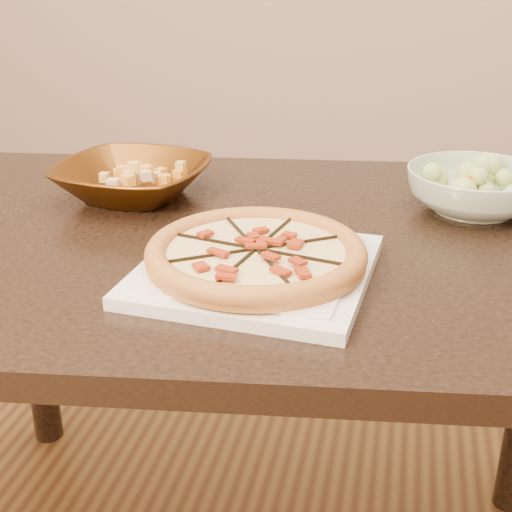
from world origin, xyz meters
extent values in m
cube|color=black|center=(-0.04, -0.20, 0.73)|extent=(1.40, 1.00, 0.04)
cylinder|color=black|center=(-0.60, 0.14, 0.35)|extent=(0.07, 0.07, 0.71)
cube|color=white|center=(0.05, -0.34, 0.76)|extent=(0.33, 0.33, 0.02)
cube|color=white|center=(0.05, -0.34, 0.77)|extent=(0.28, 0.28, 0.00)
cylinder|color=#BD7942|center=(0.05, -0.34, 0.78)|extent=(0.30, 0.30, 0.01)
torus|color=#BD7942|center=(0.05, -0.34, 0.79)|extent=(0.30, 0.30, 0.03)
cylinder|color=#FCE7A7|center=(0.05, -0.34, 0.79)|extent=(0.24, 0.24, 0.01)
cube|color=black|center=(0.05, -0.34, 0.79)|extent=(0.07, 0.29, 0.01)
cube|color=black|center=(0.05, -0.34, 0.79)|extent=(0.16, 0.25, 0.01)
cube|color=black|center=(0.05, -0.34, 0.79)|extent=(0.29, 0.07, 0.01)
cube|color=black|center=(0.05, -0.34, 0.79)|extent=(0.25, 0.16, 0.01)
cube|color=#A92014|center=(0.07, -0.35, 0.79)|extent=(0.03, 0.02, 0.00)
cube|color=#A92014|center=(0.10, -0.34, 0.79)|extent=(0.03, 0.02, 0.00)
cube|color=#A92014|center=(0.12, -0.31, 0.79)|extent=(0.03, 0.02, 0.00)
cube|color=#A92014|center=(0.07, -0.32, 0.79)|extent=(0.03, 0.03, 0.00)
cube|color=#A92014|center=(0.08, -0.29, 0.79)|extent=(0.02, 0.03, 0.00)
cube|color=#A92014|center=(0.06, -0.26, 0.79)|extent=(0.02, 0.03, 0.00)
cube|color=#A92014|center=(0.04, -0.31, 0.79)|extent=(0.02, 0.03, 0.00)
cube|color=#A92014|center=(0.02, -0.29, 0.79)|extent=(0.02, 0.03, 0.00)
cube|color=#A92014|center=(-0.02, -0.28, 0.79)|extent=(0.03, 0.03, 0.00)
cube|color=#A92014|center=(0.01, -0.33, 0.79)|extent=(0.03, 0.02, 0.00)
cube|color=#A92014|center=(-0.02, -0.34, 0.79)|extent=(0.02, 0.02, 0.00)
cube|color=#A92014|center=(0.02, -0.35, 0.79)|extent=(0.03, 0.02, 0.00)
cube|color=#A92014|center=(0.01, -0.38, 0.79)|extent=(0.03, 0.03, 0.00)
cube|color=#A92014|center=(0.00, -0.41, 0.79)|extent=(0.03, 0.03, 0.00)
cube|color=#A92014|center=(0.04, -0.38, 0.79)|extent=(0.02, 0.03, 0.00)
cube|color=#A92014|center=(0.05, -0.41, 0.79)|extent=(0.01, 0.02, 0.00)
cube|color=#A92014|center=(0.08, -0.43, 0.79)|extent=(0.02, 0.03, 0.00)
cube|color=#A92014|center=(0.08, -0.38, 0.79)|extent=(0.03, 0.03, 0.00)
cube|color=#A92014|center=(0.11, -0.38, 0.79)|extent=(0.03, 0.02, 0.00)
imported|color=#613610|center=(-0.23, -0.07, 0.78)|extent=(0.29, 0.29, 0.06)
cube|color=#CFB190|center=(-0.23, -0.07, 0.83)|extent=(0.03, 0.03, 0.03)
cube|color=#F69E30|center=(-0.22, -0.06, 0.83)|extent=(0.03, 0.03, 0.03)
cube|color=#DEB14F|center=(-0.20, -0.05, 0.83)|extent=(0.03, 0.03, 0.03)
cube|color=#CFB190|center=(-0.20, -0.03, 0.83)|extent=(0.03, 0.03, 0.03)
cube|color=#F69E30|center=(-0.23, -0.06, 0.83)|extent=(0.03, 0.03, 0.03)
cube|color=#DEB14F|center=(-0.23, -0.04, 0.83)|extent=(0.03, 0.03, 0.03)
cube|color=#CFB190|center=(-0.24, -0.02, 0.83)|extent=(0.03, 0.03, 0.03)
cube|color=#F69E30|center=(-0.23, -0.07, 0.83)|extent=(0.03, 0.03, 0.03)
cube|color=#DEB14F|center=(-0.25, -0.05, 0.83)|extent=(0.03, 0.03, 0.03)
cube|color=#CFB190|center=(-0.27, -0.05, 0.83)|extent=(0.03, 0.03, 0.03)
cube|color=#F69E30|center=(-0.29, -0.05, 0.83)|extent=(0.03, 0.03, 0.03)
cube|color=#DEB14F|center=(-0.25, -0.07, 0.83)|extent=(0.03, 0.03, 0.03)
cube|color=#CFB190|center=(-0.26, -0.08, 0.83)|extent=(0.03, 0.03, 0.03)
cube|color=#F69E30|center=(-0.27, -0.09, 0.83)|extent=(0.03, 0.03, 0.03)
cube|color=#DEB14F|center=(-0.24, -0.07, 0.83)|extent=(0.03, 0.03, 0.03)
cube|color=#CFB190|center=(-0.24, -0.09, 0.83)|extent=(0.03, 0.03, 0.03)
cube|color=#F69E30|center=(-0.24, -0.11, 0.83)|extent=(0.03, 0.03, 0.03)
cube|color=#DEB14F|center=(-0.23, -0.12, 0.83)|extent=(0.03, 0.03, 0.03)
cube|color=#CFB190|center=(-0.23, -0.08, 0.83)|extent=(0.03, 0.03, 0.03)
cube|color=#F69E30|center=(-0.21, -0.09, 0.83)|extent=(0.03, 0.03, 0.03)
cube|color=#DEB14F|center=(-0.19, -0.10, 0.83)|extent=(0.03, 0.03, 0.03)
cube|color=#CFB190|center=(-0.23, -0.07, 0.83)|extent=(0.03, 0.03, 0.03)
imported|color=silver|center=(0.36, -0.01, 0.79)|extent=(0.24, 0.24, 0.07)
sphere|color=#B7CB67|center=(0.36, -0.01, 0.84)|extent=(0.04, 0.04, 0.04)
sphere|color=#B7CB67|center=(0.38, 0.00, 0.84)|extent=(0.04, 0.04, 0.04)
sphere|color=#B7CB67|center=(0.38, 0.02, 0.84)|extent=(0.04, 0.04, 0.04)
sphere|color=#B7CB67|center=(0.36, 0.00, 0.84)|extent=(0.04, 0.04, 0.04)
sphere|color=#B7CB67|center=(0.35, 0.02, 0.84)|extent=(0.04, 0.04, 0.04)
sphere|color=#B7CB67|center=(0.36, -0.01, 0.84)|extent=(0.04, 0.04, 0.04)
sphere|color=#B7CB67|center=(0.33, -0.01, 0.84)|extent=(0.04, 0.04, 0.04)
sphere|color=#B7CB67|center=(0.31, -0.02, 0.84)|extent=(0.04, 0.04, 0.04)
sphere|color=#B7CB67|center=(0.35, -0.02, 0.84)|extent=(0.04, 0.04, 0.04)
sphere|color=#B7CB67|center=(0.34, -0.05, 0.84)|extent=(0.04, 0.04, 0.04)
sphere|color=#B7CB67|center=(0.36, -0.02, 0.84)|extent=(0.04, 0.04, 0.04)
sphere|color=#B7CB67|center=(0.37, -0.03, 0.84)|extent=(0.04, 0.04, 0.04)
sphere|color=#B7CB67|center=(0.40, -0.04, 0.84)|extent=(0.04, 0.04, 0.04)
cube|color=#EB5505|center=(0.38, 0.01, 0.83)|extent=(0.02, 0.02, 0.01)
cube|color=#EB5505|center=(0.33, -0.04, 0.83)|extent=(0.02, 0.02, 0.01)
camera|label=1|loc=(0.24, -1.21, 1.17)|focal=50.00mm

